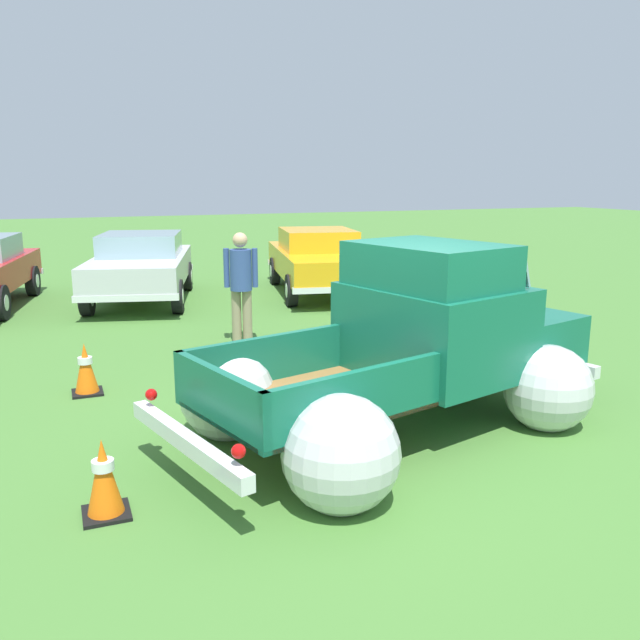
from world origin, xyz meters
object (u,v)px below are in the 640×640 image
(lane_cone_1, at_px, (86,369))
(vintage_pickup_truck, at_px, (415,355))
(spectator_0, at_px, (241,281))
(show_car_2, at_px, (319,259))
(lane_cone_0, at_px, (104,478))
(show_car_1, at_px, (141,265))

(lane_cone_1, bearing_deg, vintage_pickup_truck, -36.53)
(vintage_pickup_truck, distance_m, spectator_0, 4.14)
(show_car_2, relative_size, lane_cone_0, 7.58)
(lane_cone_0, bearing_deg, vintage_pickup_truck, 13.96)
(spectator_0, xyz_separation_m, lane_cone_1, (-2.43, -1.71, -0.69))
(lane_cone_1, bearing_deg, lane_cone_0, -90.41)
(show_car_2, bearing_deg, show_car_1, -84.99)
(spectator_0, distance_m, lane_cone_1, 3.05)
(show_car_2, height_order, spectator_0, spectator_0)
(show_car_2, relative_size, lane_cone_1, 7.58)
(show_car_1, xyz_separation_m, lane_cone_1, (-1.43, -5.97, -0.47))
(vintage_pickup_truck, distance_m, lane_cone_0, 3.33)
(show_car_1, relative_size, spectator_0, 2.61)
(vintage_pickup_truck, xyz_separation_m, lane_cone_0, (-3.21, -0.80, -0.45))
(vintage_pickup_truck, relative_size, show_car_2, 1.04)
(show_car_1, bearing_deg, lane_cone_1, 1.27)
(vintage_pickup_truck, xyz_separation_m, spectator_0, (-0.76, 4.06, 0.25))
(vintage_pickup_truck, bearing_deg, lane_cone_1, 128.59)
(lane_cone_0, xyz_separation_m, lane_cone_1, (0.02, 3.15, 0.00))
(lane_cone_0, bearing_deg, show_car_1, 80.97)
(spectator_0, xyz_separation_m, lane_cone_0, (-2.45, -4.86, -0.69))
(lane_cone_0, bearing_deg, show_car_2, 58.58)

